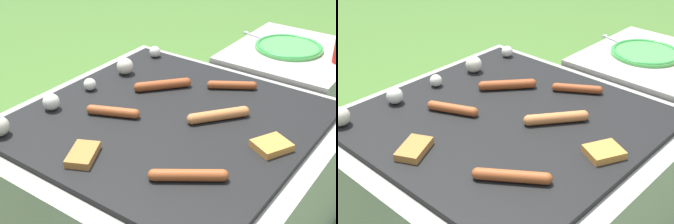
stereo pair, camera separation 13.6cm
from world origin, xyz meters
TOP-DOWN VIEW (x-y plane):
  - ground_plane at (0.00, 0.00)m, footprint 14.00×14.00m
  - grill at (0.00, 0.00)m, footprint 0.90×0.90m
  - side_ledge at (0.72, -0.09)m, footprint 0.52×0.46m
  - sausage_front_center at (-0.08, 0.14)m, footprint 0.08×0.15m
  - sausage_back_right at (-0.21, -0.21)m, footprint 0.12×0.16m
  - sausage_mid_left at (0.08, -0.12)m, footprint 0.16×0.13m
  - sausage_front_left at (0.28, -0.06)m, footprint 0.10×0.14m
  - sausage_mid_right at (0.14, 0.13)m, footprint 0.15×0.14m
  - bread_slice_left at (-0.29, 0.06)m, footprint 0.12×0.10m
  - bread_slice_center at (0.03, -0.31)m, footprint 0.11×0.11m
  - mushroom_row at (-0.04, 0.31)m, footprint 0.74×0.07m
  - plate_colorful at (0.72, -0.07)m, footprint 0.26×0.26m
  - fork_utensil at (0.76, 0.08)m, footprint 0.06×0.17m

SIDE VIEW (x-z plane):
  - ground_plane at x=0.00m, z-range 0.00..0.00m
  - grill at x=0.00m, z-range 0.00..0.40m
  - side_ledge at x=0.72m, z-range 0.00..0.40m
  - fork_utensil at x=0.76m, z-range 0.40..0.41m
  - plate_colorful at x=0.72m, z-range 0.40..0.42m
  - bread_slice_left at x=-0.29m, z-range 0.40..0.42m
  - bread_slice_center at x=0.03m, z-range 0.40..0.42m
  - sausage_front_left at x=0.28m, z-range 0.40..0.43m
  - sausage_front_center at x=-0.08m, z-range 0.40..0.43m
  - sausage_back_right at x=-0.21m, z-range 0.40..0.43m
  - sausage_mid_right at x=0.14m, z-range 0.40..0.44m
  - sausage_mid_left at x=0.08m, z-range 0.40..0.44m
  - mushroom_row at x=-0.04m, z-range 0.40..0.46m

